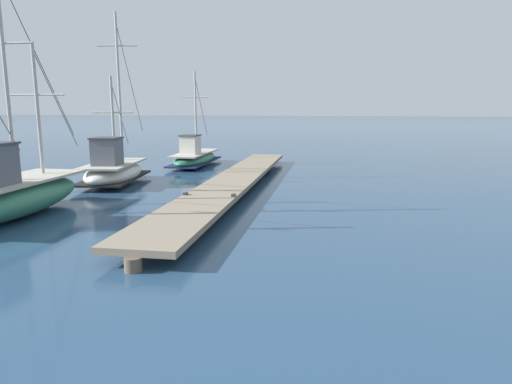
% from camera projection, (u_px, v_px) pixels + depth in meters
% --- Properties ---
extents(floating_dock, '(3.15, 19.59, 0.53)m').
position_uv_depth(floating_dock, '(235.00, 180.00, 18.40)').
color(floating_dock, gray).
rests_on(floating_dock, ground).
extents(fishing_boat_0, '(2.67, 7.03, 7.55)m').
position_uv_depth(fishing_boat_0, '(8.00, 193.00, 13.45)').
color(fishing_boat_0, '#337556').
rests_on(fishing_boat_0, ground).
extents(fishing_boat_1, '(2.88, 7.04, 7.35)m').
position_uv_depth(fishing_boat_1, '(113.00, 170.00, 19.51)').
color(fishing_boat_1, silver).
rests_on(fishing_boat_1, ground).
extents(fishing_boat_2, '(2.14, 5.80, 5.30)m').
position_uv_depth(fishing_boat_2, '(195.00, 157.00, 25.86)').
color(fishing_boat_2, '#337556').
rests_on(fishing_boat_2, ground).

